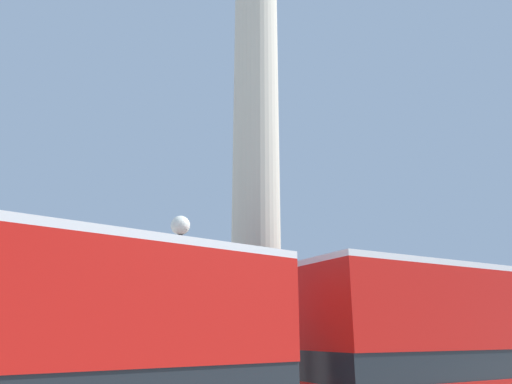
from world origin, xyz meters
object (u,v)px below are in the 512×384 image
at_px(equestrian_statue, 394,366).
at_px(street_lamp, 176,318).
at_px(monument_column, 256,201).
at_px(bus_c, 509,359).

bearing_deg(equestrian_statue, street_lamp, -163.41).
distance_m(monument_column, bus_c, 8.46).
bearing_deg(street_lamp, bus_c, -23.78).
bearing_deg(street_lamp, monument_column, 35.94).
distance_m(monument_column, equestrian_statue, 13.26).
height_order(monument_column, equestrian_statue, monument_column).
relative_size(monument_column, bus_c, 2.35).
xyz_separation_m(bus_c, equestrian_statue, (7.74, 10.37, -0.95)).
bearing_deg(monument_column, equestrian_statue, 21.38).
bearing_deg(bus_c, equestrian_statue, 57.57).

